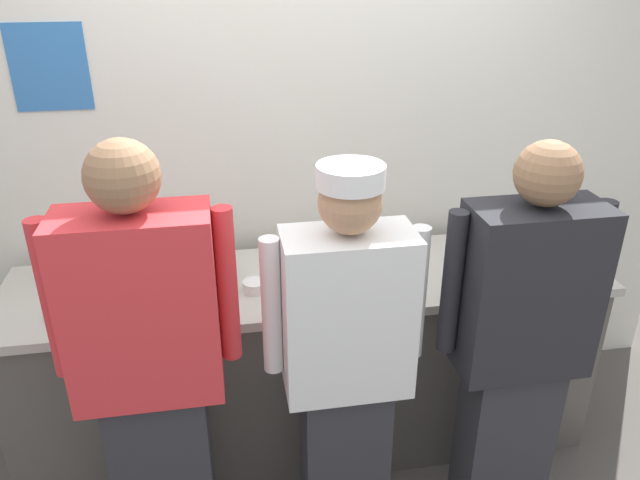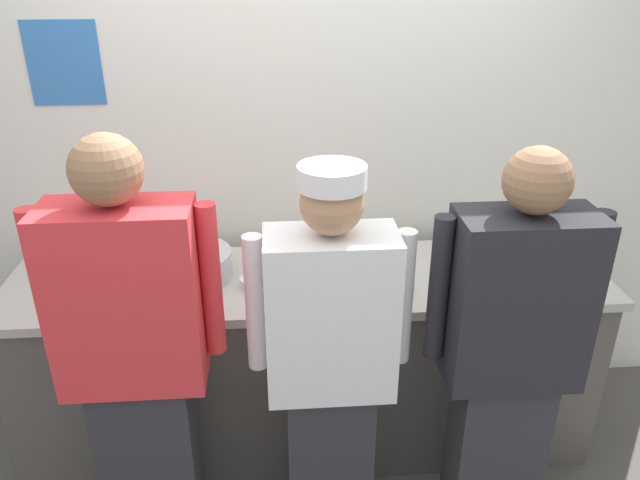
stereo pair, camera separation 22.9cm
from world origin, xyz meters
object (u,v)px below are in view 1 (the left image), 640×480
object	(u,v)px
chef_far_right	(518,347)
plate_stack_front	(503,259)
squeeze_bottle_secondary	(60,263)
chef_center	(346,364)
chef_near_left	(151,370)
sheet_tray	(354,271)
deli_cup	(542,248)
mixing_bowl_steel	(189,270)
ramekin_orange_sauce	(59,313)
ramekin_yellow_sauce	(254,286)
chefs_knife	(103,285)
squeeze_bottle_primary	(140,288)

from	to	relation	value
chef_far_right	plate_stack_front	bearing A→B (deg)	71.08
plate_stack_front	squeeze_bottle_secondary	xyz separation A→B (m)	(-1.94, 0.20, 0.05)
chef_center	plate_stack_front	distance (m)	0.99
chef_near_left	chef_far_right	world-z (taller)	chef_near_left
plate_stack_front	sheet_tray	distance (m)	0.68
plate_stack_front	deli_cup	world-z (taller)	deli_cup
mixing_bowl_steel	ramekin_orange_sauce	world-z (taller)	mixing_bowl_steel
chef_near_left	plate_stack_front	bearing A→B (deg)	18.85
ramekin_yellow_sauce	chef_center	bearing A→B (deg)	-59.72
ramekin_orange_sauce	chefs_knife	xyz separation A→B (m)	(0.13, 0.23, -0.01)
sheet_tray	chefs_knife	bearing A→B (deg)	175.91
deli_cup	chef_center	bearing A→B (deg)	-151.00
chefs_knife	ramekin_yellow_sauce	bearing A→B (deg)	-13.70
mixing_bowl_steel	sheet_tray	xyz separation A→B (m)	(0.72, -0.04, -0.05)
squeeze_bottle_primary	ramekin_yellow_sauce	distance (m)	0.46
chef_center	mixing_bowl_steel	xyz separation A→B (m)	(-0.56, 0.62, 0.11)
chef_center	plate_stack_front	size ratio (longest dim) A/B	8.45
squeeze_bottle_primary	ramekin_yellow_sauce	xyz separation A→B (m)	(0.46, 0.04, -0.06)
chef_near_left	squeeze_bottle_secondary	xyz separation A→B (m)	(-0.42, 0.72, 0.08)
mixing_bowl_steel	ramekin_yellow_sauce	size ratio (longest dim) A/B	3.69
mixing_bowl_steel	squeeze_bottle_secondary	bearing A→B (deg)	169.38
chef_near_left	deli_cup	bearing A→B (deg)	18.41
chef_far_right	deli_cup	bearing A→B (deg)	56.37
chef_center	ramekin_yellow_sauce	distance (m)	0.58
mixing_bowl_steel	chef_center	bearing A→B (deg)	-47.96
sheet_tray	squeeze_bottle_primary	bearing A→B (deg)	-172.26
deli_cup	chef_near_left	bearing A→B (deg)	-161.59
chef_center	ramekin_yellow_sauce	world-z (taller)	chef_center
mixing_bowl_steel	squeeze_bottle_secondary	world-z (taller)	squeeze_bottle_secondary
mixing_bowl_steel	chef_near_left	bearing A→B (deg)	-101.33
chef_far_right	ramekin_yellow_sauce	size ratio (longest dim) A/B	16.98
plate_stack_front	chefs_knife	xyz separation A→B (m)	(-1.77, 0.13, -0.04)
squeeze_bottle_secondary	chef_center	bearing A→B (deg)	-33.23
chef_center	ramekin_orange_sauce	distance (m)	1.14
chef_far_right	chefs_knife	distance (m)	1.72
chef_near_left	chef_center	bearing A→B (deg)	-0.63
chef_far_right	ramekin_orange_sauce	xyz separation A→B (m)	(-1.70, 0.46, 0.04)
chef_far_right	chef_near_left	bearing A→B (deg)	177.88
chef_center	squeeze_bottle_secondary	size ratio (longest dim) A/B	8.34
sheet_tray	squeeze_bottle_primary	distance (m)	0.92
squeeze_bottle_secondary	plate_stack_front	bearing A→B (deg)	-5.79
chefs_knife	sheet_tray	bearing A→B (deg)	-4.09
chef_center	squeeze_bottle_secondary	xyz separation A→B (m)	(-1.10, 0.72, 0.14)
deli_cup	chefs_knife	bearing A→B (deg)	178.07
squeeze_bottle_primary	ramekin_orange_sauce	bearing A→B (deg)	-174.39
squeeze_bottle_primary	chef_far_right	bearing A→B (deg)	-19.60
squeeze_bottle_secondary	chef_far_right	bearing A→B (deg)	-23.66
plate_stack_front	squeeze_bottle_primary	size ratio (longest dim) A/B	1.06
squeeze_bottle_secondary	ramekin_orange_sauce	xyz separation A→B (m)	(0.04, -0.30, -0.07)
chef_far_right	mixing_bowl_steel	xyz separation A→B (m)	(-1.20, 0.66, 0.08)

